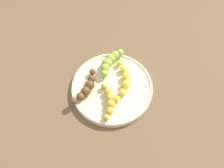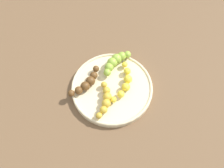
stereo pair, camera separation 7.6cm
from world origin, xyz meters
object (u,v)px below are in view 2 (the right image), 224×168
object	(u,v)px
banana_yellow	(125,82)
banana_green	(115,62)
banana_spotted	(105,100)
banana_overripe	(87,83)
fruit_bowl	(112,88)

from	to	relation	value
banana_yellow	banana_green	world-z (taller)	banana_green
banana_spotted	banana_green	world-z (taller)	banana_green
banana_green	banana_overripe	size ratio (longest dim) A/B	0.89
banana_green	banana_overripe	xyz separation A→B (m)	(-0.04, -0.12, -0.00)
fruit_bowl	banana_overripe	world-z (taller)	banana_overripe
banana_yellow	banana_spotted	bearing A→B (deg)	-119.75
fruit_bowl	banana_yellow	world-z (taller)	banana_yellow
fruit_bowl	banana_yellow	distance (m)	0.05
fruit_bowl	banana_spotted	bearing A→B (deg)	-81.97
banana_overripe	banana_green	bearing A→B (deg)	80.40
banana_spotted	banana_green	bearing A→B (deg)	84.47
banana_yellow	fruit_bowl	bearing A→B (deg)	-153.93
banana_spotted	banana_yellow	world-z (taller)	banana_spotted
banana_yellow	banana_green	bearing A→B (deg)	125.65
banana_spotted	banana_green	xyz separation A→B (m)	(-0.04, 0.15, 0.00)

